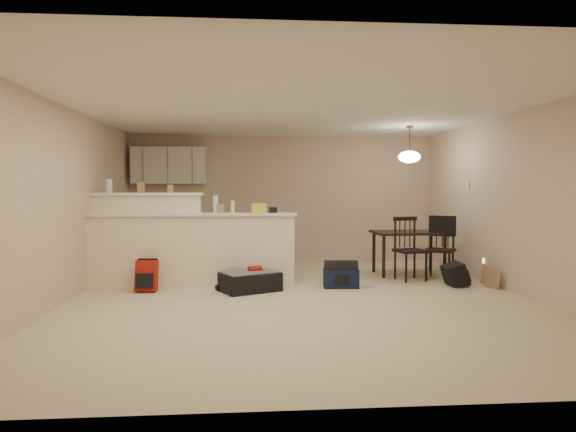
{
  "coord_description": "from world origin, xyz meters",
  "views": [
    {
      "loc": [
        -0.69,
        -6.76,
        1.44
      ],
      "look_at": [
        -0.1,
        0.7,
        1.05
      ],
      "focal_mm": 32.0,
      "sensor_mm": 36.0,
      "label": 1
    }
  ],
  "objects": [
    {
      "name": "bag_lump",
      "position": [
        -0.52,
        0.9,
        1.16
      ],
      "size": [
        0.22,
        0.18,
        0.14
      ],
      "primitive_type": "cube",
      "color": "#9E7F51",
      "rests_on": "breakfast_bar"
    },
    {
      "name": "pouch",
      "position": [
        -0.31,
        0.9,
        1.13
      ],
      "size": [
        0.12,
        0.1,
        0.08
      ],
      "primitive_type": "cube",
      "color": "#9E7F51",
      "rests_on": "breakfast_bar"
    },
    {
      "name": "dining_chair_far",
      "position": [
        2.38,
        1.19,
        0.49
      ],
      "size": [
        0.58,
        0.58,
        0.99
      ],
      "primitive_type": null,
      "rotation": [
        0.0,
        0.0,
        -0.56
      ],
      "color": "black",
      "rests_on": "ground"
    },
    {
      "name": "small_box",
      "position": [
        -1.85,
        1.12,
        1.45
      ],
      "size": [
        0.08,
        0.06,
        0.12
      ],
      "primitive_type": "cube",
      "color": "#9E7F51",
      "rests_on": "breakfast_bar"
    },
    {
      "name": "pendant_lamp",
      "position": [
        2.01,
        1.64,
        1.99
      ],
      "size": [
        0.36,
        0.36,
        0.62
      ],
      "color": "brown",
      "rests_on": "room"
    },
    {
      "name": "cardboard_sheet",
      "position": [
        2.85,
        0.42,
        0.15
      ],
      "size": [
        0.11,
        0.38,
        0.3
      ],
      "primitive_type": "cube",
      "rotation": [
        0.0,
        0.0,
        1.8
      ],
      "color": "#9E7F51",
      "rests_on": "ground"
    },
    {
      "name": "extra_item_y",
      "position": [
        -0.6,
        0.9,
        1.14
      ],
      "size": [
        0.11,
        0.1,
        0.11
      ],
      "primitive_type": "cube",
      "color": "#9E7F51",
      "rests_on": "breakfast_bar"
    },
    {
      "name": "black_daypack",
      "position": [
        2.39,
        0.61,
        0.16
      ],
      "size": [
        0.26,
        0.37,
        0.33
      ],
      "primitive_type": "cube",
      "rotation": [
        0.0,
        0.0,
        1.56
      ],
      "color": "black",
      "rests_on": "ground"
    },
    {
      "name": "suitcase",
      "position": [
        -0.66,
        0.45,
        0.13
      ],
      "size": [
        0.93,
        0.8,
        0.26
      ],
      "primitive_type": "cube",
      "rotation": [
        0.0,
        0.0,
        0.46
      ],
      "color": "black",
      "rests_on": "ground"
    },
    {
      "name": "navy_duffel",
      "position": [
        0.67,
        0.61,
        0.14
      ],
      "size": [
        0.52,
        0.31,
        0.27
      ],
      "primitive_type": "cube",
      "rotation": [
        0.0,
        0.0,
        -0.06
      ],
      "color": "#101B34",
      "rests_on": "ground"
    },
    {
      "name": "dining_chair_near",
      "position": [
        1.87,
        1.11,
        0.5
      ],
      "size": [
        0.52,
        0.51,
        1.0
      ],
      "primitive_type": null,
      "rotation": [
        0.0,
        0.0,
        0.24
      ],
      "color": "black",
      "rests_on": "ground"
    },
    {
      "name": "cereal_box",
      "position": [
        -2.29,
        1.12,
        1.47
      ],
      "size": [
        0.1,
        0.07,
        0.16
      ],
      "primitive_type": "cube",
      "color": "#9E7F51",
      "rests_on": "breakfast_bar"
    },
    {
      "name": "upper_cabinets",
      "position": [
        -2.2,
        3.32,
        1.9
      ],
      "size": [
        1.4,
        0.34,
        0.7
      ],
      "primitive_type": "cube",
      "color": "white",
      "rests_on": "room"
    },
    {
      "name": "dining_table",
      "position": [
        2.01,
        1.64,
        0.65
      ],
      "size": [
        1.18,
        0.8,
        0.73
      ],
      "rotation": [
        0.0,
        0.0,
        0.01
      ],
      "color": "black",
      "rests_on": "ground"
    },
    {
      "name": "thermostat",
      "position": [
        2.98,
        1.55,
        1.5
      ],
      "size": [
        0.02,
        0.12,
        0.12
      ],
      "primitive_type": "cube",
      "color": "beige",
      "rests_on": "room"
    },
    {
      "name": "room",
      "position": [
        0.0,
        0.0,
        1.25
      ],
      "size": [
        7.0,
        7.02,
        2.5
      ],
      "color": "beige",
      "rests_on": "ground"
    },
    {
      "name": "jar",
      "position": [
        -2.76,
        1.12,
        1.49
      ],
      "size": [
        0.1,
        0.1,
        0.2
      ],
      "primitive_type": "cylinder",
      "color": "silver",
      "rests_on": "breakfast_bar"
    },
    {
      "name": "bottle_a",
      "position": [
        -1.16,
        0.9,
        1.22
      ],
      "size": [
        0.07,
        0.07,
        0.26
      ],
      "primitive_type": "cylinder",
      "color": "silver",
      "rests_on": "breakfast_bar"
    },
    {
      "name": "breakfast_bar",
      "position": [
        -1.76,
        0.98,
        0.61
      ],
      "size": [
        3.08,
        0.58,
        1.39
      ],
      "color": "#F7ECC8",
      "rests_on": "ground"
    },
    {
      "name": "red_backpack",
      "position": [
        -2.11,
        0.55,
        0.22
      ],
      "size": [
        0.3,
        0.2,
        0.43
      ],
      "primitive_type": "cube",
      "rotation": [
        0.0,
        0.0,
        -0.06
      ],
      "color": "#A91C13",
      "rests_on": "ground"
    },
    {
      "name": "extra_item_x",
      "position": [
        -1.09,
        0.9,
        1.16
      ],
      "size": [
        0.1,
        0.1,
        0.14
      ],
      "primitive_type": "cube",
      "color": "#9E7F51",
      "rests_on": "breakfast_bar"
    },
    {
      "name": "bottle_b",
      "position": [
        -0.91,
        0.9,
        1.18
      ],
      "size": [
        0.06,
        0.06,
        0.18
      ],
      "primitive_type": "cylinder",
      "color": "silver",
      "rests_on": "breakfast_bar"
    },
    {
      "name": "kitchen_counter",
      "position": [
        -2.0,
        3.19,
        0.45
      ],
      "size": [
        1.8,
        0.6,
        0.9
      ],
      "primitive_type": "cube",
      "color": "white",
      "rests_on": "ground"
    }
  ]
}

